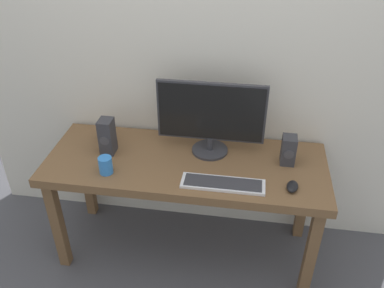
# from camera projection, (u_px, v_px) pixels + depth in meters

# --- Properties ---
(ground_plane) EXTENTS (6.00, 6.00, 0.00)m
(ground_plane) POSITION_uv_depth(u_px,v_px,m) (186.00, 247.00, 2.75)
(ground_plane) COLOR #4C4C51
(wall_back) EXTENTS (2.90, 0.04, 3.00)m
(wall_back) POSITION_uv_depth(u_px,v_px,m) (195.00, 8.00, 2.22)
(wall_back) COLOR silver
(wall_back) RESTS_ON ground_plane
(desk) EXTENTS (1.63, 0.62, 0.72)m
(desk) POSITION_uv_depth(u_px,v_px,m) (186.00, 172.00, 2.40)
(desk) COLOR brown
(desk) RESTS_ON ground_plane
(monitor) EXTENTS (0.62, 0.21, 0.44)m
(monitor) POSITION_uv_depth(u_px,v_px,m) (211.00, 116.00, 2.32)
(monitor) COLOR #333338
(monitor) RESTS_ON desk
(keyboard_primary) EXTENTS (0.45, 0.13, 0.02)m
(keyboard_primary) POSITION_uv_depth(u_px,v_px,m) (223.00, 184.00, 2.17)
(keyboard_primary) COLOR silver
(keyboard_primary) RESTS_ON desk
(mouse) EXTENTS (0.08, 0.11, 0.03)m
(mouse) POSITION_uv_depth(u_px,v_px,m) (292.00, 186.00, 2.14)
(mouse) COLOR black
(mouse) RESTS_ON desk
(speaker_right) EXTENTS (0.08, 0.09, 0.17)m
(speaker_right) POSITION_uv_depth(u_px,v_px,m) (288.00, 150.00, 2.30)
(speaker_right) COLOR #333338
(speaker_right) RESTS_ON desk
(speaker_left) EXTENTS (0.08, 0.10, 0.22)m
(speaker_left) POSITION_uv_depth(u_px,v_px,m) (107.00, 136.00, 2.37)
(speaker_left) COLOR #333338
(speaker_left) RESTS_ON desk
(audio_controller) EXTENTS (0.07, 0.07, 0.13)m
(audio_controller) POSITION_uv_depth(u_px,v_px,m) (105.00, 131.00, 2.51)
(audio_controller) COLOR #232328
(audio_controller) RESTS_ON desk
(coffee_mug) EXTENTS (0.08, 0.08, 0.10)m
(coffee_mug) POSITION_uv_depth(u_px,v_px,m) (106.00, 165.00, 2.24)
(coffee_mug) COLOR #337FD8
(coffee_mug) RESTS_ON desk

